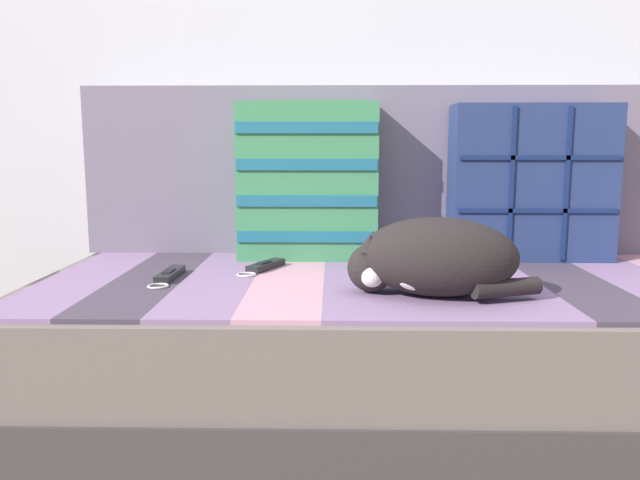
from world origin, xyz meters
name	(u,v)px	position (x,y,z in m)	size (l,w,h in m)	color
ground_plane	(393,431)	(0.00, 0.00, 0.00)	(14.00, 14.00, 0.00)	#7A6651
couch	(390,346)	(0.00, 0.10, 0.18)	(1.80, 0.89, 0.37)	#3D3838
sofa_backrest	(381,170)	(0.00, 0.48, 0.61)	(1.77, 0.14, 0.49)	slate
throw_pillow_quilted	(531,183)	(0.41, 0.33, 0.58)	(0.45, 0.14, 0.43)	navy
throw_pillow_striped	(307,181)	(-0.22, 0.33, 0.59)	(0.39, 0.14, 0.44)	#3D8956
sleeping_cat	(431,259)	(0.06, -0.11, 0.45)	(0.41, 0.26, 0.17)	black
game_remote_near	(169,275)	(-0.55, 0.05, 0.37)	(0.05, 0.20, 0.02)	black
game_remote_far	(264,266)	(-0.33, 0.16, 0.37)	(0.12, 0.19, 0.02)	black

